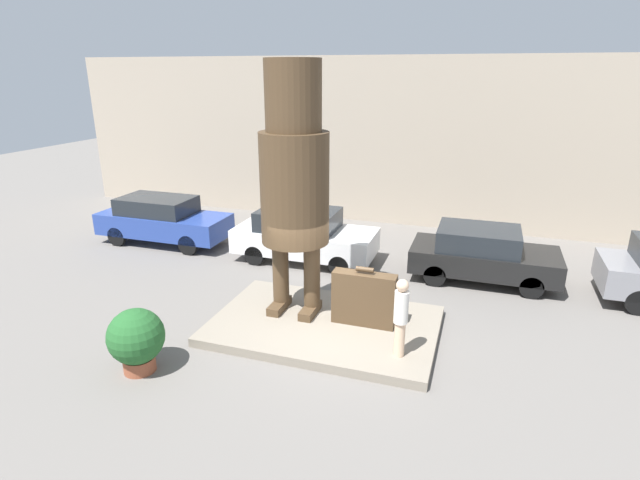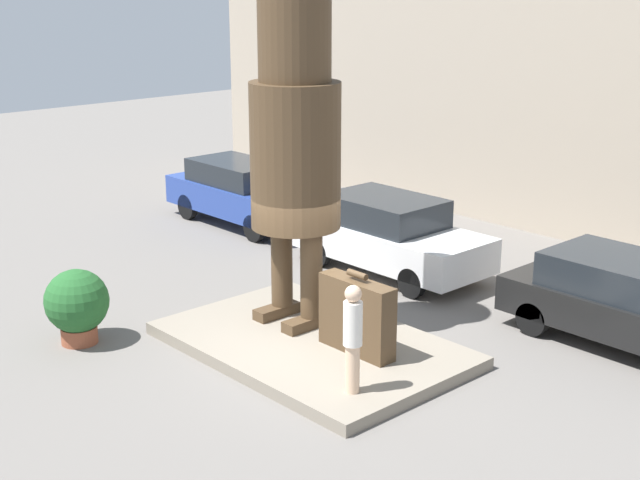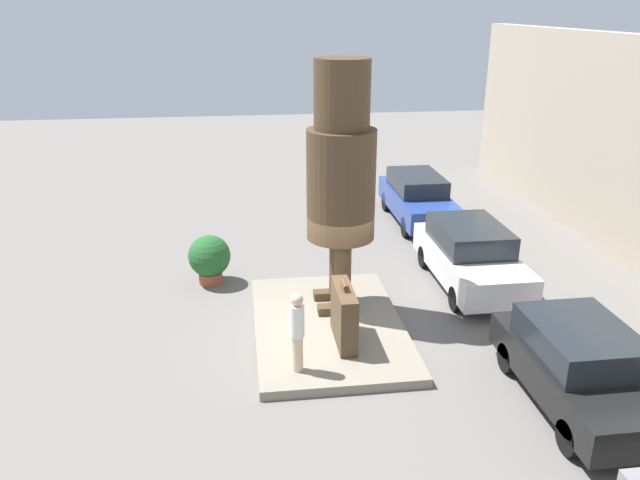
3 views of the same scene
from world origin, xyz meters
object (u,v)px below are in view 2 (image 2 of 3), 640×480
Objects in this scene: giant_suitcase at (357,316)px; parked_car_black at (621,299)px; tourist at (353,334)px; parked_car_white at (389,234)px; planter_pot at (77,304)px; statue_figure at (295,135)px; parked_car_blue at (242,192)px.

giant_suitcase is 0.36× the size of parked_car_black.
parked_car_black is at bearing 74.01° from tourist.
giant_suitcase is 0.86× the size of tourist.
planter_pot is (-1.00, -6.86, -0.12)m from parked_car_white.
tourist is at bearing 20.93° from planter_pot.
tourist reaches higher than parked_car_white.
giant_suitcase is (1.72, -0.18, -2.77)m from statue_figure.
parked_car_blue is at bearing 179.50° from parked_car_white.
parked_car_blue is at bearing 154.27° from giant_suitcase.
statue_figure is 3.90m from tourist.
statue_figure is at bearing -72.23° from parked_car_white.
statue_figure is 4.80m from planter_pot.
statue_figure reaches higher than parked_car_black.
parked_car_blue is 10.63m from parked_car_black.
tourist is at bearing -51.78° from parked_car_white.
parked_car_white is 1.08× the size of parked_car_black.
planter_pot is at bearing -98.27° from parked_car_white.
parked_car_blue is at bearing 121.54° from planter_pot.
parked_car_white reaches higher than giant_suitcase.
parked_car_white is 3.29× the size of planter_pot.
planter_pot is at bearing -132.35° from parked_car_black.
giant_suitcase is 0.32× the size of parked_car_blue.
statue_figure is 7.92m from parked_car_blue.
giant_suitcase reaches higher than parked_car_black.
giant_suitcase is 0.33× the size of parked_car_white.
statue_figure is 3.99× the size of giant_suitcase.
parked_car_blue reaches higher than giant_suitcase.
parked_car_black is (4.21, 3.84, -2.80)m from statue_figure.
parked_car_blue is 3.40× the size of planter_pot.
planter_pot is at bearing -159.07° from tourist.
tourist is at bearing -25.17° from statue_figure.
parked_car_white is at bearing 107.77° from statue_figure.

